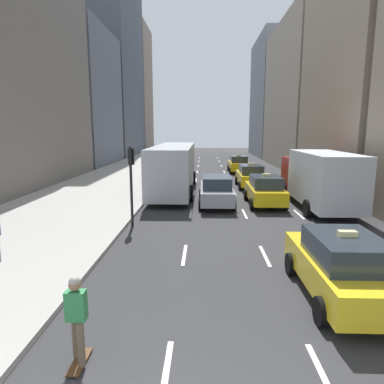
{
  "coord_description": "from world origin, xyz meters",
  "views": [
    {
      "loc": [
        0.45,
        -3.37,
        4.31
      ],
      "look_at": [
        -0.06,
        11.57,
        1.59
      ],
      "focal_mm": 32.0,
      "sensor_mm": 36.0,
      "label": 1
    }
  ],
  "objects_px": {
    "traffic_light_pole": "(131,173)",
    "box_truck": "(318,178)",
    "skateboarder": "(77,317)",
    "taxi_lead": "(251,176)",
    "taxi_second": "(238,164)",
    "taxi_fourth": "(341,266)",
    "city_bus": "(174,166)",
    "taxi_third": "(265,190)",
    "sedan_black_near": "(216,190)"
  },
  "relations": [
    {
      "from": "box_truck",
      "to": "traffic_light_pole",
      "type": "bearing_deg",
      "value": -157.15
    },
    {
      "from": "taxi_second",
      "to": "sedan_black_near",
      "type": "distance_m",
      "value": 15.7
    },
    {
      "from": "taxi_second",
      "to": "city_bus",
      "type": "height_order",
      "value": "city_bus"
    },
    {
      "from": "skateboarder",
      "to": "traffic_light_pole",
      "type": "bearing_deg",
      "value": 95.59
    },
    {
      "from": "taxi_fourth",
      "to": "sedan_black_near",
      "type": "height_order",
      "value": "taxi_fourth"
    },
    {
      "from": "taxi_third",
      "to": "box_truck",
      "type": "bearing_deg",
      "value": -11.8
    },
    {
      "from": "taxi_second",
      "to": "sedan_black_near",
      "type": "relative_size",
      "value": 0.89
    },
    {
      "from": "taxi_third",
      "to": "taxi_fourth",
      "type": "height_order",
      "value": "same"
    },
    {
      "from": "taxi_third",
      "to": "traffic_light_pole",
      "type": "relative_size",
      "value": 1.22
    },
    {
      "from": "taxi_fourth",
      "to": "skateboarder",
      "type": "distance_m",
      "value": 6.46
    },
    {
      "from": "box_truck",
      "to": "traffic_light_pole",
      "type": "relative_size",
      "value": 2.33
    },
    {
      "from": "taxi_second",
      "to": "traffic_light_pole",
      "type": "relative_size",
      "value": 1.22
    },
    {
      "from": "taxi_lead",
      "to": "traffic_light_pole",
      "type": "relative_size",
      "value": 1.22
    },
    {
      "from": "city_bus",
      "to": "traffic_light_pole",
      "type": "xyz_separation_m",
      "value": [
        -1.14,
        -8.83,
        0.62
      ]
    },
    {
      "from": "taxi_second",
      "to": "traffic_light_pole",
      "type": "height_order",
      "value": "traffic_light_pole"
    },
    {
      "from": "taxi_second",
      "to": "city_bus",
      "type": "xyz_separation_m",
      "value": [
        -5.61,
        -11.19,
        0.91
      ]
    },
    {
      "from": "taxi_third",
      "to": "skateboarder",
      "type": "distance_m",
      "value": 15.09
    },
    {
      "from": "city_bus",
      "to": "traffic_light_pole",
      "type": "height_order",
      "value": "traffic_light_pole"
    },
    {
      "from": "traffic_light_pole",
      "to": "taxi_fourth",
      "type": "bearing_deg",
      "value": -44.08
    },
    {
      "from": "sedan_black_near",
      "to": "taxi_third",
      "type": "bearing_deg",
      "value": 0.73
    },
    {
      "from": "taxi_lead",
      "to": "taxi_second",
      "type": "distance_m",
      "value": 9.24
    },
    {
      "from": "taxi_lead",
      "to": "city_bus",
      "type": "xyz_separation_m",
      "value": [
        -5.61,
        -1.95,
        0.91
      ]
    },
    {
      "from": "box_truck",
      "to": "traffic_light_pole",
      "type": "xyz_separation_m",
      "value": [
        -9.55,
        -4.02,
        0.7
      ]
    },
    {
      "from": "taxi_lead",
      "to": "city_bus",
      "type": "bearing_deg",
      "value": -160.8
    },
    {
      "from": "taxi_second",
      "to": "sedan_black_near",
      "type": "height_order",
      "value": "taxi_second"
    },
    {
      "from": "box_truck",
      "to": "traffic_light_pole",
      "type": "distance_m",
      "value": 10.39
    },
    {
      "from": "sedan_black_near",
      "to": "taxi_lead",
      "type": "bearing_deg",
      "value": 65.75
    },
    {
      "from": "taxi_lead",
      "to": "sedan_black_near",
      "type": "height_order",
      "value": "taxi_lead"
    },
    {
      "from": "taxi_third",
      "to": "box_truck",
      "type": "distance_m",
      "value": 2.98
    },
    {
      "from": "city_bus",
      "to": "box_truck",
      "type": "height_order",
      "value": "city_bus"
    },
    {
      "from": "sedan_black_near",
      "to": "box_truck",
      "type": "bearing_deg",
      "value": -5.6
    },
    {
      "from": "taxi_third",
      "to": "traffic_light_pole",
      "type": "distance_m",
      "value": 8.32
    },
    {
      "from": "taxi_lead",
      "to": "taxi_third",
      "type": "distance_m",
      "value": 6.18
    },
    {
      "from": "sedan_black_near",
      "to": "traffic_light_pole",
      "type": "height_order",
      "value": "traffic_light_pole"
    },
    {
      "from": "sedan_black_near",
      "to": "skateboarder",
      "type": "height_order",
      "value": "skateboarder"
    },
    {
      "from": "taxi_second",
      "to": "taxi_fourth",
      "type": "bearing_deg",
      "value": -90.0
    },
    {
      "from": "sedan_black_near",
      "to": "skateboarder",
      "type": "distance_m",
      "value": 14.2
    },
    {
      "from": "skateboarder",
      "to": "sedan_black_near",
      "type": "bearing_deg",
      "value": 77.64
    },
    {
      "from": "taxi_third",
      "to": "traffic_light_pole",
      "type": "xyz_separation_m",
      "value": [
        -6.75,
        -4.61,
        1.53
      ]
    },
    {
      "from": "taxi_second",
      "to": "box_truck",
      "type": "xyz_separation_m",
      "value": [
        2.8,
        -16.0,
        0.83
      ]
    },
    {
      "from": "taxi_fourth",
      "to": "skateboarder",
      "type": "bearing_deg",
      "value": -154.66
    },
    {
      "from": "sedan_black_near",
      "to": "city_bus",
      "type": "relative_size",
      "value": 0.43
    },
    {
      "from": "skateboarder",
      "to": "traffic_light_pole",
      "type": "distance_m",
      "value": 9.46
    },
    {
      "from": "taxi_fourth",
      "to": "city_bus",
      "type": "xyz_separation_m",
      "value": [
        -5.61,
        15.37,
        0.91
      ]
    },
    {
      "from": "skateboarder",
      "to": "taxi_third",
      "type": "bearing_deg",
      "value": 67.23
    },
    {
      "from": "taxi_lead",
      "to": "taxi_second",
      "type": "height_order",
      "value": "same"
    },
    {
      "from": "taxi_lead",
      "to": "sedan_black_near",
      "type": "distance_m",
      "value": 6.82
    },
    {
      "from": "traffic_light_pole",
      "to": "box_truck",
      "type": "bearing_deg",
      "value": 22.85
    },
    {
      "from": "taxi_second",
      "to": "traffic_light_pole",
      "type": "bearing_deg",
      "value": -108.63
    },
    {
      "from": "taxi_third",
      "to": "city_bus",
      "type": "bearing_deg",
      "value": 143.02
    }
  ]
}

